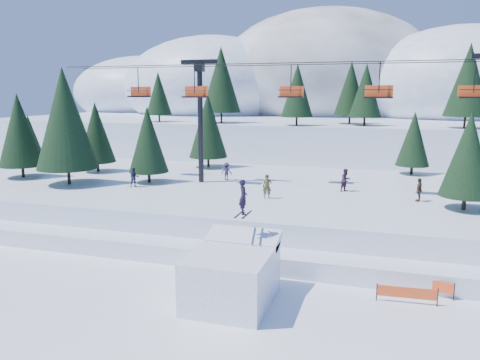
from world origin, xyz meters
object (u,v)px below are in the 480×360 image
(banner_near, at_px, (407,293))
(banner_far, at_px, (424,284))
(jump_kicker, at_px, (233,274))
(chairlift, at_px, (332,103))

(banner_near, xyz_separation_m, banner_far, (0.89, 1.39, 0.00))
(banner_near, relative_size, banner_far, 1.03)
(jump_kicker, height_order, banner_near, jump_kicker)
(chairlift, bearing_deg, jump_kicker, -99.44)
(jump_kicker, xyz_separation_m, banner_far, (9.05, 3.60, -0.86))
(jump_kicker, distance_m, chairlift, 18.53)
(chairlift, distance_m, banner_far, 16.85)
(banner_far, bearing_deg, jump_kicker, -158.32)
(chairlift, xyz_separation_m, banner_near, (5.41, -14.32, -8.78))
(chairlift, relative_size, banner_near, 16.12)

